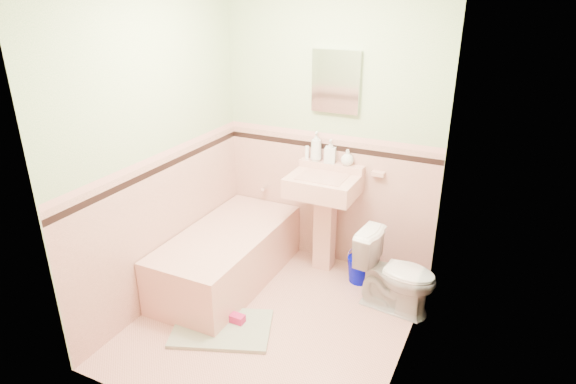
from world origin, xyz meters
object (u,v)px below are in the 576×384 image
at_px(bathtub, 228,258).
at_px(toilet, 396,273).
at_px(sink, 323,224).
at_px(shoe, 235,318).
at_px(soap_bottle_mid, 330,151).
at_px(soap_bottle_left, 316,146).
at_px(soap_bottle_right, 347,157).
at_px(bucket, 360,270).
at_px(medicine_cabinet, 336,82).

relative_size(bathtub, toilet, 2.30).
distance_m(sink, shoe, 1.16).
xyz_separation_m(bathtub, soap_bottle_mid, (0.66, 0.71, 0.87)).
distance_m(toilet, shoe, 1.32).
xyz_separation_m(soap_bottle_left, shoe, (-0.14, -1.23, -1.06)).
xyz_separation_m(soap_bottle_right, bucket, (0.24, -0.22, -0.95)).
bearing_deg(soap_bottle_right, toilet, -37.70).
height_order(medicine_cabinet, bucket, medicine_cabinet).
relative_size(soap_bottle_right, bucket, 0.62).
height_order(bathtub, medicine_cabinet, medicine_cabinet).
relative_size(soap_bottle_left, shoe, 1.70).
bearing_deg(shoe, sink, 74.80).
relative_size(medicine_cabinet, soap_bottle_mid, 2.49).
bearing_deg(bucket, medicine_cabinet, 147.28).
distance_m(bathtub, sink, 0.89).
xyz_separation_m(soap_bottle_mid, shoe, (-0.28, -1.23, -1.04)).
bearing_deg(bucket, soap_bottle_right, 138.04).
bearing_deg(toilet, soap_bottle_mid, 64.57).
bearing_deg(medicine_cabinet, soap_bottle_left, -168.87).
height_order(toilet, bucket, toilet).
height_order(toilet, shoe, toilet).
height_order(medicine_cabinet, shoe, medicine_cabinet).
bearing_deg(shoe, medicine_cabinet, 77.33).
bearing_deg(soap_bottle_left, soap_bottle_right, 0.00).
height_order(soap_bottle_left, bucket, soap_bottle_left).
xyz_separation_m(soap_bottle_right, toilet, (0.61, -0.48, -0.74)).
height_order(sink, soap_bottle_mid, soap_bottle_mid).
distance_m(bathtub, soap_bottle_left, 1.26).
bearing_deg(soap_bottle_right, bucket, -41.96).
height_order(bathtub, soap_bottle_right, soap_bottle_right).
bearing_deg(bucket, sink, 174.61).
distance_m(soap_bottle_left, soap_bottle_right, 0.30).
bearing_deg(toilet, soap_bottle_right, 58.41).
relative_size(soap_bottle_left, soap_bottle_mid, 1.26).
relative_size(bathtub, sink, 1.61).
xyz_separation_m(soap_bottle_left, toilet, (0.91, -0.48, -0.80)).
relative_size(bathtub, shoe, 9.67).
relative_size(sink, bucket, 4.04).
xyz_separation_m(soap_bottle_mid, soap_bottle_right, (0.16, 0.00, -0.03)).
xyz_separation_m(toilet, bucket, (-0.37, 0.26, -0.21)).
xyz_separation_m(sink, soap_bottle_right, (0.14, 0.18, 0.60)).
bearing_deg(soap_bottle_left, medicine_cabinet, 11.13).
bearing_deg(sink, soap_bottle_mid, 95.37).
xyz_separation_m(sink, shoe, (-0.30, -1.05, -0.40)).
relative_size(medicine_cabinet, soap_bottle_left, 1.98).
distance_m(sink, soap_bottle_mid, 0.66).
distance_m(soap_bottle_left, bucket, 1.16).
bearing_deg(soap_bottle_left, toilet, -27.57).
bearing_deg(shoe, soap_bottle_right, 70.91).
height_order(bathtub, sink, sink).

